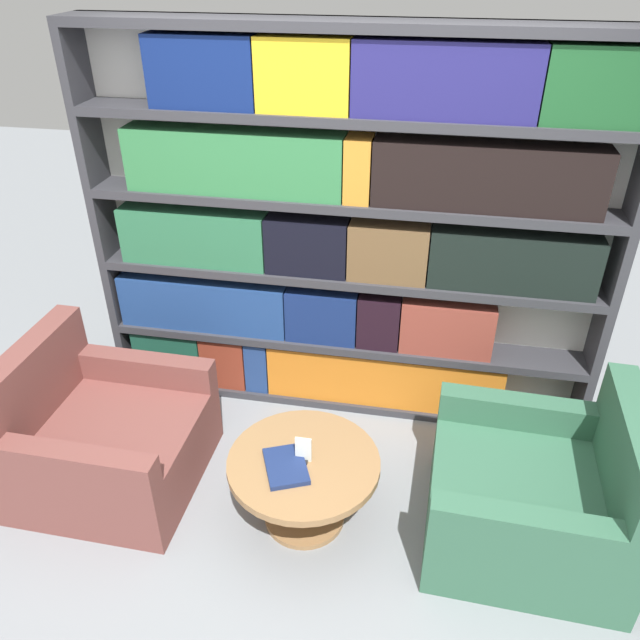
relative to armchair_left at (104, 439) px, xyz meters
The scene contains 7 objects.
ground_plane 1.25m from the armchair_left, 13.12° to the right, with size 14.00×14.00×0.00m, color gray.
bookshelf 1.74m from the armchair_left, 39.27° to the left, with size 2.99×0.30×2.29m.
armchair_left is the anchor object (origin of this frame).
armchair_right 2.29m from the armchair_left, ahead, with size 0.96×0.94×0.82m.
coffee_table 1.15m from the armchair_left, ahead, with size 0.76×0.76×0.41m.
table_sign 1.17m from the armchair_left, ahead, with size 0.08×0.06×0.14m.
stray_book 1.10m from the armchair_left, ahead, with size 0.28×0.32×0.03m.
Camera 1 is at (0.45, -2.02, 2.63)m, focal length 35.00 mm.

